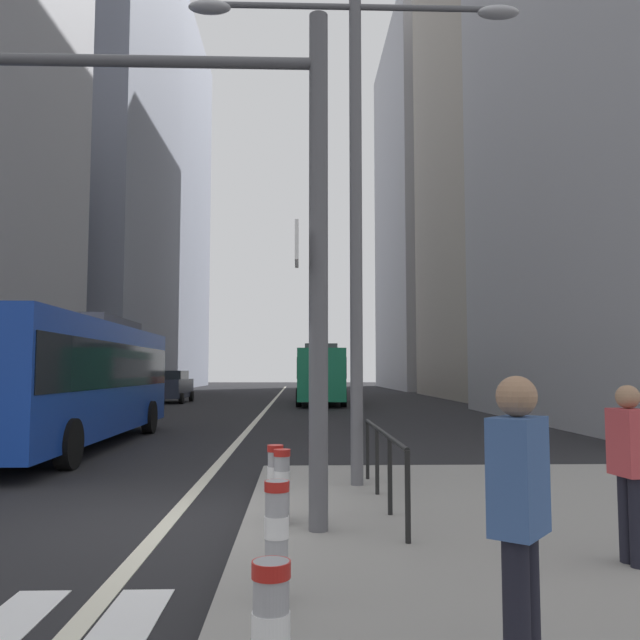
% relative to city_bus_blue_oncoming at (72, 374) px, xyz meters
% --- Properties ---
extents(ground_plane, '(160.00, 160.00, 0.00)m').
position_rel_city_bus_blue_oncoming_xyz_m(ground_plane, '(4.10, 11.76, -1.84)').
color(ground_plane, black).
extents(median_island, '(9.00, 10.00, 0.15)m').
position_rel_city_bus_blue_oncoming_xyz_m(median_island, '(9.60, -9.24, -1.76)').
color(median_island, gray).
rests_on(median_island, ground).
extents(lane_centre_line, '(0.20, 80.00, 0.01)m').
position_rel_city_bus_blue_oncoming_xyz_m(lane_centre_line, '(4.10, 21.76, -1.83)').
color(lane_centre_line, beige).
rests_on(lane_centre_line, ground).
extents(office_tower_left_mid, '(13.56, 18.23, 35.31)m').
position_rel_city_bus_blue_oncoming_xyz_m(office_tower_left_mid, '(-11.90, 32.29, 15.82)').
color(office_tower_left_mid, slate).
rests_on(office_tower_left_mid, ground).
extents(office_tower_left_far, '(10.82, 23.98, 42.95)m').
position_rel_city_bus_blue_oncoming_xyz_m(office_tower_left_far, '(-11.90, 58.46, 19.64)').
color(office_tower_left_far, slate).
rests_on(office_tower_left_far, ground).
extents(office_tower_right_mid, '(10.69, 18.89, 39.19)m').
position_rel_city_bus_blue_oncoming_xyz_m(office_tower_right_mid, '(21.10, 28.60, 17.76)').
color(office_tower_right_mid, gray).
rests_on(office_tower_right_mid, ground).
extents(office_tower_right_far, '(11.11, 23.97, 39.82)m').
position_rel_city_bus_blue_oncoming_xyz_m(office_tower_right_far, '(21.10, 53.65, 18.07)').
color(office_tower_right_far, '#9E9EA3').
rests_on(office_tower_right_far, ground).
extents(city_bus_blue_oncoming, '(2.83, 11.40, 3.40)m').
position_rel_city_bus_blue_oncoming_xyz_m(city_bus_blue_oncoming, '(0.00, 0.00, 0.00)').
color(city_bus_blue_oncoming, '#14389E').
rests_on(city_bus_blue_oncoming, ground).
extents(city_bus_red_receding, '(2.85, 10.92, 3.40)m').
position_rel_city_bus_blue_oncoming_xyz_m(city_bus_red_receding, '(7.00, 21.43, -0.00)').
color(city_bus_red_receding, '#198456').
rests_on(city_bus_red_receding, ground).
extents(car_oncoming_mid, '(2.12, 4.59, 1.94)m').
position_rel_city_bus_blue_oncoming_xyz_m(car_oncoming_mid, '(-1.98, 22.94, -0.85)').
color(car_oncoming_mid, '#232838').
rests_on(car_oncoming_mid, ground).
extents(car_receding_near, '(2.05, 4.01, 1.94)m').
position_rel_city_bus_blue_oncoming_xyz_m(car_receding_near, '(8.37, 49.82, -0.85)').
color(car_receding_near, gold).
rests_on(car_receding_near, ground).
extents(car_receding_far, '(2.19, 4.59, 1.94)m').
position_rel_city_bus_blue_oncoming_xyz_m(car_receding_far, '(8.31, 40.07, -0.85)').
color(car_receding_far, maroon).
rests_on(car_receding_far, ground).
extents(traffic_signal_gantry, '(7.08, 0.65, 6.00)m').
position_rel_city_bus_blue_oncoming_xyz_m(traffic_signal_gantry, '(3.58, -9.20, 2.32)').
color(traffic_signal_gantry, '#515156').
rests_on(traffic_signal_gantry, median_island).
extents(street_lamp_post, '(5.50, 0.32, 8.00)m').
position_rel_city_bus_blue_oncoming_xyz_m(street_lamp_post, '(6.68, -6.33, 3.45)').
color(street_lamp_post, '#56565B').
rests_on(street_lamp_post, median_island).
extents(bollard_front, '(0.20, 0.20, 0.84)m').
position_rel_city_bus_blue_oncoming_xyz_m(bollard_front, '(5.64, -13.24, -1.22)').
color(bollard_front, '#99999E').
rests_on(bollard_front, median_island).
extents(bollard_left, '(0.20, 0.20, 0.93)m').
position_rel_city_bus_blue_oncoming_xyz_m(bollard_left, '(5.60, -11.42, -1.17)').
color(bollard_left, '#99999E').
rests_on(bollard_left, median_island).
extents(bollard_right, '(0.20, 0.20, 0.86)m').
position_rel_city_bus_blue_oncoming_xyz_m(bollard_right, '(5.57, -8.86, -1.21)').
color(bollard_right, '#99999E').
rests_on(bollard_right, median_island).
extents(bollard_back, '(0.20, 0.20, 0.88)m').
position_rel_city_bus_blue_oncoming_xyz_m(bollard_back, '(5.48, -8.64, -1.19)').
color(bollard_back, '#99999E').
rests_on(bollard_back, median_island).
extents(pedestrian_railing, '(0.06, 4.02, 0.98)m').
position_rel_city_bus_blue_oncoming_xyz_m(pedestrian_railing, '(6.90, -7.76, -0.97)').
color(pedestrian_railing, black).
rests_on(pedestrian_railing, median_island).
extents(pedestrian_waiting, '(0.42, 0.45, 1.75)m').
position_rel_city_bus_blue_oncoming_xyz_m(pedestrian_waiting, '(7.02, -12.84, -0.71)').
color(pedestrian_waiting, black).
rests_on(pedestrian_waiting, median_island).
extents(pedestrian_walking, '(0.28, 0.41, 1.65)m').
position_rel_city_bus_blue_oncoming_xyz_m(pedestrian_walking, '(8.85, -10.54, -0.78)').
color(pedestrian_walking, black).
rests_on(pedestrian_walking, median_island).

